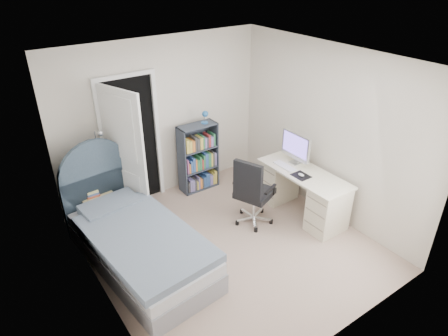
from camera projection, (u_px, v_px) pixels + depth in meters
room_shell at (231, 165)px, 4.85m from camera, size 3.50×3.70×2.60m
door at (127, 150)px, 5.68m from camera, size 0.92×0.79×2.06m
bed at (137, 241)px, 5.03m from camera, size 1.25×2.31×1.36m
nightstand at (96, 201)px, 5.66m from camera, size 0.43×0.43×0.63m
floor_lamp at (105, 185)px, 5.72m from camera, size 0.20×0.20×1.43m
bookcase at (199, 159)px, 6.54m from camera, size 0.64×0.27×1.35m
desk at (302, 191)px, 5.95m from camera, size 0.58×1.45×1.19m
office_chair at (252, 190)px, 5.60m from camera, size 0.62×0.62×1.07m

